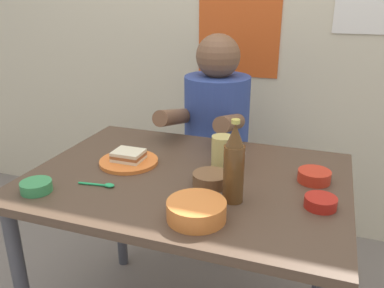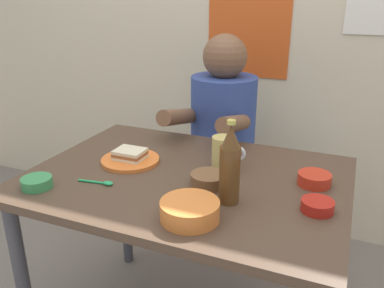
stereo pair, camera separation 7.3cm
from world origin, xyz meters
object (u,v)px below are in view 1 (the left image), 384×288
Objects in this scene: stool at (215,192)px; plate_orange at (129,161)px; person_seated at (216,118)px; beer_bottle at (234,165)px; sandwich at (128,155)px; beer_mug at (223,152)px; soup_bowl_orange at (196,210)px; dining_table at (187,199)px.

plate_orange reaches higher than stool.
person_seated reaches higher than stool.
beer_bottle is (0.27, -0.74, 0.09)m from person_seated.
beer_bottle is at bearing -18.78° from sandwich.
beer_mug reaches higher than soup_bowl_orange.
dining_table is 10.00× the size of sandwich.
stool is 0.71m from beer_mug.
soup_bowl_orange reaches higher than plate_orange.
beer_mug is 0.26m from beer_bottle.
plate_orange is 0.02m from sandwich.
sandwich reaches higher than stool.
person_seated is 3.27× the size of plate_orange.
sandwich is (-0.17, -0.59, 0.01)m from person_seated.
sandwich is 0.65× the size of soup_bowl_orange.
beer_mug is at bearing 112.45° from beer_bottle.
soup_bowl_orange is (-0.07, -0.14, -0.09)m from beer_bottle.
stool is 0.76m from sandwich.
beer_bottle reaches higher than dining_table.
beer_mug is at bearing 47.82° from dining_table.
beer_bottle is at bearing 63.31° from soup_bowl_orange.
person_seated reaches higher than plate_orange.
sandwich is at bearing 173.93° from dining_table.
beer_bottle is at bearing -70.26° from stool.
sandwich is at bearing -105.88° from person_seated.
plate_orange is at bearing -105.60° from stool.
soup_bowl_orange reaches higher than dining_table.
beer_mug is 0.48× the size of beer_bottle.
soup_bowl_orange is (0.03, -0.37, -0.03)m from beer_mug.
stool is at bearing 74.40° from plate_orange.
soup_bowl_orange is at bearing -38.12° from plate_orange.
person_seated is (-0.00, -0.01, 0.42)m from stool.
stool is 1.01m from soup_bowl_orange.
person_seated is at bearing 96.97° from dining_table.
person_seated is 0.62m from sandwich.
plate_orange is at bearing -105.88° from person_seated.
beer_bottle is at bearing -18.78° from plate_orange.
dining_table is at bearing -83.03° from person_seated.
stool is at bearing 90.00° from person_seated.
person_seated is 0.80m from beer_bottle.
sandwich is (0.00, 0.00, 0.02)m from plate_orange.
soup_bowl_orange is at bearing -77.22° from person_seated.
person_seated reaches higher than soup_bowl_orange.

